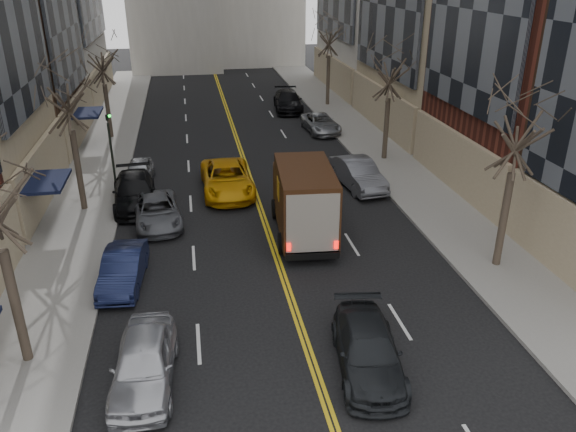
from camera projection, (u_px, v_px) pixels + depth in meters
name	position (u px, v px, depth m)	size (l,w,h in m)	color
sidewalk_left	(98.00, 165.00, 34.68)	(4.00, 66.00, 0.15)	slate
sidewalk_right	(377.00, 149.00, 37.59)	(4.00, 66.00, 0.15)	slate
tree_lf_mid	(64.00, 79.00, 25.74)	(3.20, 3.20, 8.91)	#382D23
tree_lf_far	(100.00, 52.00, 37.63)	(3.20, 3.20, 8.12)	#382D23
tree_rt_near	(522.00, 113.00, 20.58)	(3.20, 3.20, 8.71)	#382D23
tree_rt_mid	(391.00, 61.00, 33.25)	(3.20, 3.20, 8.32)	#382D23
tree_rt_far	(330.00, 25.00, 46.45)	(3.20, 3.20, 9.11)	#382D23
traffic_signal	(111.00, 144.00, 29.32)	(0.29, 0.26, 4.70)	black
ups_truck	(304.00, 201.00, 25.24)	(2.94, 6.40, 3.42)	black
observer_sedan	(368.00, 350.00, 17.17)	(2.50, 4.86, 1.35)	black
taxi	(227.00, 179.00, 30.42)	(2.64, 5.72, 1.59)	orange
pedestrian	(298.00, 206.00, 26.80)	(0.65, 0.43, 1.78)	black
parked_lf_a	(144.00, 362.00, 16.53)	(1.78, 4.42, 1.51)	#B8BAC1
parked_lf_b	(123.00, 269.00, 21.73)	(1.42, 4.08, 1.34)	#12193A
parked_lf_c	(157.00, 211.00, 26.81)	(2.12, 4.61, 1.28)	#54565C
parked_lf_d	(134.00, 192.00, 28.81)	(2.11, 5.19, 1.51)	black
parked_lf_e	(139.00, 172.00, 31.84)	(1.53, 3.79, 1.29)	#A5A8AD
parked_rt_a	(358.00, 174.00, 31.15)	(1.67, 4.79, 1.58)	#53555B
parked_rt_b	(321.00, 123.00, 41.41)	(2.16, 4.67, 1.30)	#929599
parked_rt_c	(288.00, 101.00, 47.39)	(2.23, 5.50, 1.60)	black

